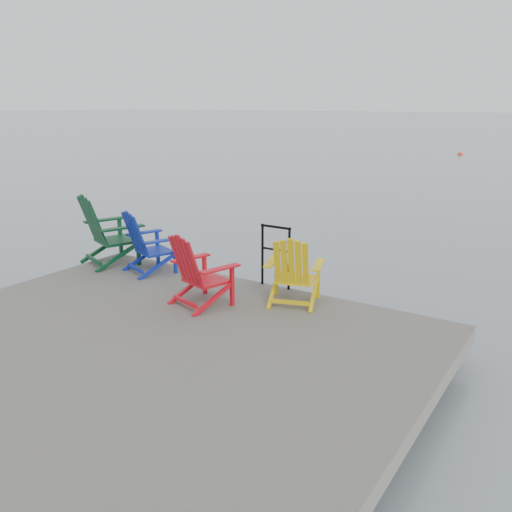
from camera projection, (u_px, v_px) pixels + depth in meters
The scene contains 8 objects.
ground at pixel (144, 384), 6.10m from camera, with size 400.00×400.00×0.00m, color gray.
dock at pixel (143, 356), 6.00m from camera, with size 6.00×5.00×1.40m.
handrail at pixel (276, 250), 7.66m from camera, with size 0.48×0.04×0.90m.
chair_green at pixel (106, 230), 8.77m from camera, with size 1.09×1.04×1.14m.
chair_blue at pixel (147, 242), 8.36m from camera, with size 0.93×0.89×0.97m.
chair_red at pixel (198, 270), 6.97m from camera, with size 0.89×0.85×0.96m.
chair_yellow at pixel (294, 270), 7.02m from camera, with size 0.87×0.83×0.92m.
buoy_b at pixel (460, 155), 33.03m from camera, with size 0.34×0.34×0.34m, color red.
Camera 1 is at (4.02, -3.92, 3.05)m, focal length 38.00 mm.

